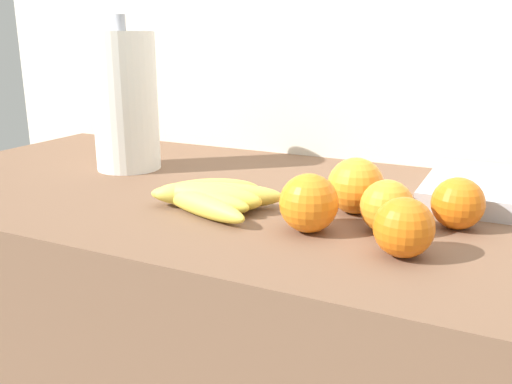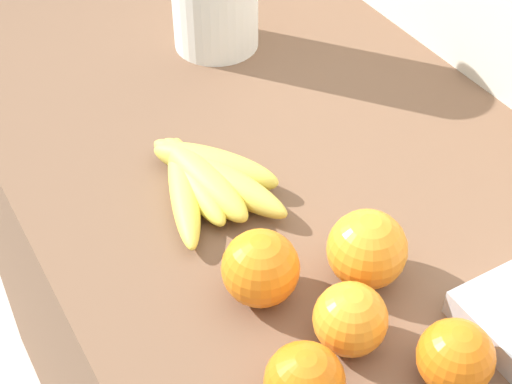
{
  "view_description": "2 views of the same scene",
  "coord_description": "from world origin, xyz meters",
  "px_view_note": "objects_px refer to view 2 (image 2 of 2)",
  "views": [
    {
      "loc": [
        0.13,
        -0.79,
        1.16
      ],
      "look_at": [
        -0.2,
        -0.12,
        0.94
      ],
      "focal_mm": 38.72,
      "sensor_mm": 36.0,
      "label": 1
    },
    {
      "loc": [
        0.33,
        -0.4,
        1.53
      ],
      "look_at": [
        -0.18,
        -0.1,
        0.98
      ],
      "focal_mm": 54.8,
      "sensor_mm": 36.0,
      "label": 2
    }
  ],
  "objects_px": {
    "orange_back_right": "(367,249)",
    "orange_back_left": "(305,382)",
    "orange_far_right": "(261,268)",
    "orange_front": "(350,319)",
    "orange_center": "(456,357)",
    "banana_bunch": "(205,178)"
  },
  "relations": [
    {
      "from": "banana_bunch",
      "to": "orange_front",
      "type": "bearing_deg",
      "value": 4.14
    },
    {
      "from": "orange_center",
      "to": "orange_front",
      "type": "bearing_deg",
      "value": -145.06
    },
    {
      "from": "orange_back_right",
      "to": "orange_back_left",
      "type": "height_order",
      "value": "orange_back_right"
    },
    {
      "from": "orange_center",
      "to": "orange_back_left",
      "type": "xyz_separation_m",
      "value": [
        -0.05,
        -0.13,
        0.0
      ]
    },
    {
      "from": "orange_back_left",
      "to": "orange_far_right",
      "type": "height_order",
      "value": "orange_far_right"
    },
    {
      "from": "orange_back_right",
      "to": "orange_far_right",
      "type": "relative_size",
      "value": 1.05
    },
    {
      "from": "banana_bunch",
      "to": "orange_center",
      "type": "relative_size",
      "value": 2.88
    },
    {
      "from": "orange_back_left",
      "to": "orange_far_right",
      "type": "relative_size",
      "value": 0.91
    },
    {
      "from": "banana_bunch",
      "to": "orange_far_right",
      "type": "height_order",
      "value": "orange_far_right"
    },
    {
      "from": "orange_center",
      "to": "orange_back_left",
      "type": "relative_size",
      "value": 0.98
    },
    {
      "from": "banana_bunch",
      "to": "orange_far_right",
      "type": "distance_m",
      "value": 0.17
    },
    {
      "from": "orange_back_right",
      "to": "orange_front",
      "type": "relative_size",
      "value": 1.16
    },
    {
      "from": "orange_center",
      "to": "orange_back_left",
      "type": "bearing_deg",
      "value": -108.89
    },
    {
      "from": "orange_far_right",
      "to": "orange_front",
      "type": "xyz_separation_m",
      "value": [
        0.09,
        0.04,
        -0.0
      ]
    },
    {
      "from": "orange_front",
      "to": "orange_back_right",
      "type": "bearing_deg",
      "value": 134.28
    },
    {
      "from": "banana_bunch",
      "to": "orange_back_right",
      "type": "relative_size",
      "value": 2.47
    },
    {
      "from": "orange_back_left",
      "to": "orange_front",
      "type": "relative_size",
      "value": 1.01
    },
    {
      "from": "orange_back_left",
      "to": "orange_center",
      "type": "bearing_deg",
      "value": 71.11
    },
    {
      "from": "orange_center",
      "to": "orange_front",
      "type": "relative_size",
      "value": 0.99
    },
    {
      "from": "banana_bunch",
      "to": "orange_far_right",
      "type": "relative_size",
      "value": 2.58
    },
    {
      "from": "orange_far_right",
      "to": "orange_front",
      "type": "bearing_deg",
      "value": 24.38
    },
    {
      "from": "orange_back_left",
      "to": "orange_far_right",
      "type": "distance_m",
      "value": 0.14
    }
  ]
}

